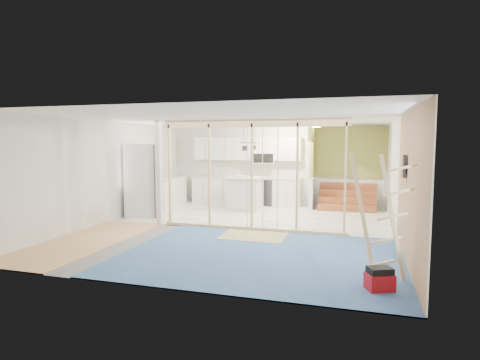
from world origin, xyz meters
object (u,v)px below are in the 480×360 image
(fridge, at_px, (144,180))
(ladder, at_px, (381,217))
(toolbox, at_px, (380,280))
(island, at_px, (245,194))

(fridge, xyz_separation_m, ladder, (6.09, -3.68, -0.05))
(toolbox, bearing_deg, island, 97.79)
(fridge, xyz_separation_m, island, (2.44, 1.78, -0.51))
(toolbox, height_order, ladder, ladder)
(island, bearing_deg, ladder, -55.80)
(fridge, xyz_separation_m, toolbox, (6.07, -4.12, -0.85))
(fridge, distance_m, toolbox, 7.39)
(island, height_order, ladder, ladder)
(island, height_order, toolbox, island)
(ladder, bearing_deg, toolbox, -110.63)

